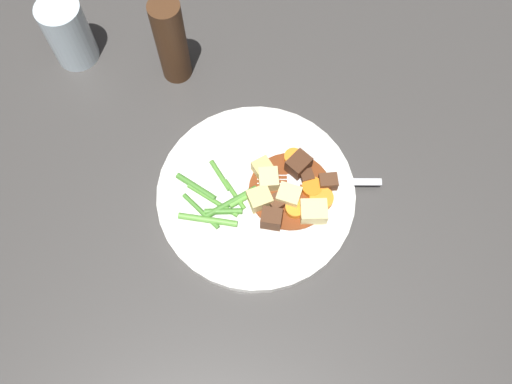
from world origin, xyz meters
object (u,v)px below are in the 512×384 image
(dinner_plate, at_px, (256,194))
(meat_chunk_4, at_px, (307,176))
(meat_chunk_2, at_px, (271,219))
(carrot_slice_3, at_px, (321,199))
(carrot_slice_1, at_px, (312,188))
(potato_chunk_1, at_px, (260,199))
(potato_chunk_2, at_px, (269,179))
(fork, at_px, (315,182))
(pepper_mill, at_px, (171,42))
(potato_chunk_3, at_px, (313,212))
(carrot_slice_2, at_px, (295,209))
(potato_chunk_4, at_px, (288,198))
(meat_chunk_0, at_px, (299,165))
(potato_chunk_0, at_px, (263,168))
(meat_chunk_3, at_px, (328,182))
(water_glass, at_px, (68,33))
(meat_chunk_1, at_px, (276,203))
(carrot_slice_0, at_px, (294,158))

(dinner_plate, relative_size, meat_chunk_4, 15.84)
(dinner_plate, xyz_separation_m, meat_chunk_2, (0.03, -0.04, 0.02))
(carrot_slice_3, distance_m, meat_chunk_4, 0.04)
(carrot_slice_1, relative_size, potato_chunk_1, 0.97)
(dinner_plate, relative_size, potato_chunk_2, 9.70)
(fork, height_order, pepper_mill, pepper_mill)
(fork, bearing_deg, pepper_mill, 150.59)
(carrot_slice_1, relative_size, potato_chunk_3, 0.81)
(potato_chunk_3, bearing_deg, dinner_plate, 170.67)
(dinner_plate, bearing_deg, carrot_slice_2, -12.85)
(carrot_slice_2, height_order, potato_chunk_4, potato_chunk_4)
(carrot_slice_1, bearing_deg, carrot_slice_2, -113.76)
(carrot_slice_2, xyz_separation_m, meat_chunk_0, (-0.01, 0.06, 0.01))
(potato_chunk_0, bearing_deg, meat_chunk_3, 0.92)
(meat_chunk_2, xyz_separation_m, water_glass, (-0.37, 0.20, 0.03))
(potato_chunk_0, bearing_deg, carrot_slice_2, -39.66)
(carrot_slice_2, relative_size, fork, 0.16)
(meat_chunk_3, distance_m, pepper_mill, 0.30)
(meat_chunk_4, bearing_deg, pepper_mill, 149.77)
(meat_chunk_1, height_order, meat_chunk_2, meat_chunk_2)
(carrot_slice_3, xyz_separation_m, potato_chunk_2, (-0.08, 0.01, 0.01))
(carrot_slice_3, distance_m, potato_chunk_0, 0.09)
(carrot_slice_1, bearing_deg, water_glass, 160.71)
(meat_chunk_2, bearing_deg, potato_chunk_4, 66.51)
(potato_chunk_2, bearing_deg, carrot_slice_2, -34.64)
(potato_chunk_0, bearing_deg, pepper_mill, 140.87)
(potato_chunk_1, xyz_separation_m, meat_chunk_3, (0.09, 0.05, -0.00))
(potato_chunk_3, relative_size, meat_chunk_3, 1.42)
(carrot_slice_0, bearing_deg, carrot_slice_3, -45.46)
(carrot_slice_0, xyz_separation_m, meat_chunk_4, (0.02, -0.02, 0.00))
(carrot_slice_0, height_order, potato_chunk_3, potato_chunk_3)
(carrot_slice_0, distance_m, potato_chunk_1, 0.08)
(carrot_slice_2, bearing_deg, dinner_plate, 167.15)
(meat_chunk_0, bearing_deg, potato_chunk_0, -162.35)
(meat_chunk_2, distance_m, pepper_mill, 0.30)
(carrot_slice_1, xyz_separation_m, meat_chunk_0, (-0.03, 0.03, 0.01))
(carrot_slice_0, height_order, potato_chunk_2, potato_chunk_2)
(potato_chunk_2, bearing_deg, pepper_mill, 139.69)
(meat_chunk_2, bearing_deg, fork, 57.94)
(water_glass, bearing_deg, potato_chunk_0, -21.50)
(carrot_slice_2, distance_m, potato_chunk_2, 0.05)
(carrot_slice_0, relative_size, potato_chunk_1, 0.91)
(carrot_slice_3, height_order, meat_chunk_3, meat_chunk_3)
(potato_chunk_1, bearing_deg, meat_chunk_3, 29.64)
(meat_chunk_0, bearing_deg, meat_chunk_3, -16.71)
(potato_chunk_0, bearing_deg, fork, 0.57)
(carrot_slice_3, distance_m, meat_chunk_1, 0.06)
(potato_chunk_1, xyz_separation_m, water_glass, (-0.34, 0.18, 0.03))
(carrot_slice_1, height_order, meat_chunk_3, meat_chunk_3)
(dinner_plate, relative_size, carrot_slice_1, 9.58)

